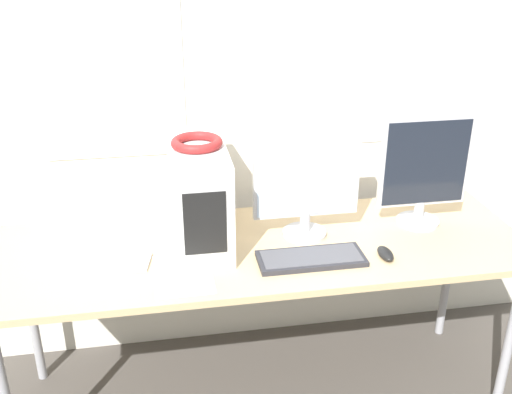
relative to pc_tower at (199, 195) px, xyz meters
name	(u,v)px	position (x,y,z in m)	size (l,w,h in m)	color
wall_back	(242,69)	(0.24, 0.40, 0.40)	(8.00, 0.07, 2.70)	beige
desk	(262,256)	(0.24, -0.08, -0.25)	(2.12, 0.71, 0.76)	tan
pc_tower	(199,195)	(0.00, 0.00, 0.00)	(0.22, 0.50, 0.40)	silver
headphones	(197,142)	(0.00, 0.00, 0.22)	(0.19, 0.19, 0.03)	maroon
monitor_main	(307,180)	(0.42, -0.03, 0.04)	(0.43, 0.18, 0.46)	#B7B7BC
monitor_right_near	(424,169)	(0.92, 0.00, 0.05)	(0.38, 0.18, 0.47)	#B7B7BC
keyboard	(311,258)	(0.40, -0.23, -0.19)	(0.40, 0.16, 0.02)	#28282D
mouse	(385,253)	(0.68, -0.26, -0.18)	(0.05, 0.11, 0.03)	black
cell_phone	(140,262)	(-0.24, -0.14, -0.19)	(0.09, 0.13, 0.01)	#99999E
paper_sheet_left	(183,274)	(-0.09, -0.25, -0.20)	(0.21, 0.30, 0.00)	white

